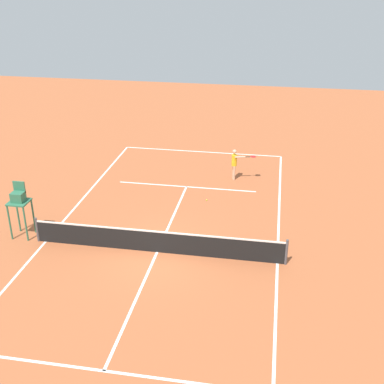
{
  "coord_description": "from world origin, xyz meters",
  "views": [
    {
      "loc": [
        -4.26,
        16.27,
        10.46
      ],
      "look_at": [
        -0.69,
        -4.12,
        0.8
      ],
      "focal_mm": 46.16,
      "sensor_mm": 36.0,
      "label": 1
    }
  ],
  "objects": [
    {
      "name": "court_lines",
      "position": [
        0.0,
        0.0,
        0.0
      ],
      "size": [
        9.56,
        23.34,
        0.01
      ],
      "color": "white",
      "rests_on": "ground"
    },
    {
      "name": "tennis_net",
      "position": [
        0.0,
        0.0,
        0.5
      ],
      "size": [
        10.16,
        0.1,
        1.07
      ],
      "color": "#4C4C51",
      "rests_on": "ground"
    },
    {
      "name": "tennis_ball",
      "position": [
        -1.26,
        -4.95,
        0.03
      ],
      "size": [
        0.07,
        0.07,
        0.07
      ],
      "primitive_type": "sphere",
      "color": "#CCE033",
      "rests_on": "ground"
    },
    {
      "name": "ground_plane",
      "position": [
        0.0,
        0.0,
        0.0
      ],
      "size": [
        60.0,
        60.0,
        0.0
      ],
      "primitive_type": "plane",
      "color": "#AD5933"
    },
    {
      "name": "player_serving",
      "position": [
        -2.34,
        -7.81,
        0.99
      ],
      "size": [
        1.3,
        0.47,
        1.66
      ],
      "rotation": [
        0.0,
        0.0,
        1.83
      ],
      "color": "#D8A884",
      "rests_on": "ground"
    },
    {
      "name": "umpire_chair",
      "position": [
        5.83,
        -0.32,
        1.61
      ],
      "size": [
        0.8,
        0.8,
        2.41
      ],
      "color": "#2D6B4C",
      "rests_on": "ground"
    }
  ]
}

